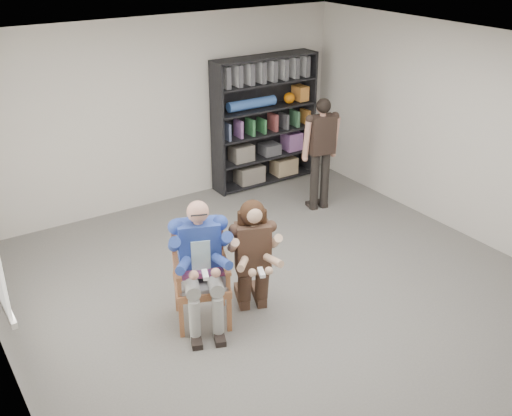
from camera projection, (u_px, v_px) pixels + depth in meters
room_shell at (303, 194)px, 6.21m from camera, size 6.00×7.00×2.80m
floor at (299, 306)px, 6.81m from camera, size 6.00×7.00×0.01m
armchair at (201, 277)px, 6.34m from camera, size 0.81×0.80×1.10m
seated_man at (201, 264)px, 6.27m from camera, size 0.88×1.02×1.43m
kneeling_woman at (253, 259)px, 6.49m from camera, size 0.83×1.02×1.30m
bookshelf at (265, 121)px, 9.68m from camera, size 1.80×0.38×2.10m
standing_man at (321, 155)px, 8.82m from camera, size 0.57×0.38×1.71m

